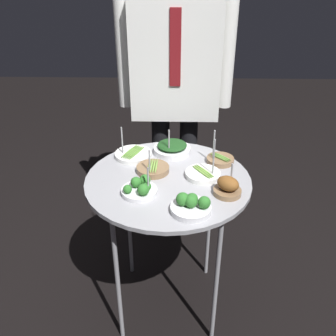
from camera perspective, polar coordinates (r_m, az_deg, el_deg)
ground_plane at (r=2.08m, az=0.00°, el=-19.57°), size 8.00×8.00×0.00m
serving_cart at (r=1.61m, az=0.00°, el=-3.18°), size 0.70×0.70×0.76m
bowl_asparagus_center at (r=1.59m, az=5.36°, el=-0.91°), size 0.15×0.15×0.18m
bowl_roast_mid_right at (r=1.48m, az=9.09°, el=-2.87°), size 0.11×0.11×0.12m
bowl_broccoli_front_center at (r=1.48m, az=-4.30°, el=-3.11°), size 0.14×0.14×0.13m
bowl_spinach_mid_left at (r=1.77m, az=0.63°, el=3.04°), size 0.18×0.18×0.14m
bowl_broccoli_front_right at (r=1.38m, az=3.57°, el=-5.69°), size 0.15×0.15×0.07m
bowl_asparagus_front_left at (r=1.75m, az=-5.34°, el=2.10°), size 0.17×0.17×0.15m
bowl_asparagus_near_rim at (r=1.62m, az=-2.33°, el=-0.11°), size 0.14×0.14×0.12m
bowl_asparagus_far_rim at (r=1.71m, az=7.94°, el=1.31°), size 0.12×0.12×0.16m
waiter_figure at (r=2.01m, az=1.11°, el=14.25°), size 0.60×0.23×1.64m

